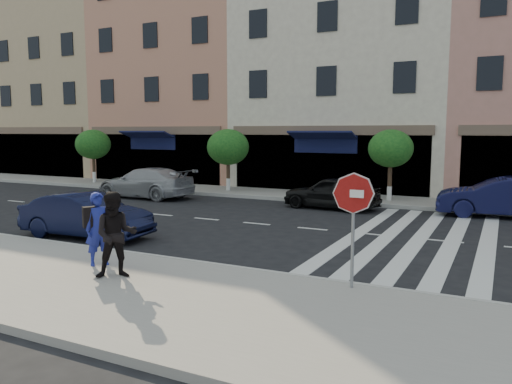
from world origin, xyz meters
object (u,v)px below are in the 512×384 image
object	(u,v)px
walker	(116,235)
car_far_right	(501,197)
car_far_left	(145,183)
stop_sign	(353,204)
car_near_mid	(86,215)
car_far_mid	(331,193)
photographer	(99,229)

from	to	relation	value
walker	car_far_right	size ratio (longest dim) A/B	0.40
car_far_left	walker	bearing A→B (deg)	38.65
stop_sign	car_near_mid	world-z (taller)	stop_sign
stop_sign	walker	world-z (taller)	stop_sign
car_far_left	car_near_mid	bearing A→B (deg)	29.99
car_near_mid	car_far_left	size ratio (longest dim) A/B	0.82
car_near_mid	car_far_right	xyz separation A→B (m)	(10.84, 9.29, 0.07)
walker	car_far_left	world-z (taller)	walker
car_far_mid	car_far_left	bearing A→B (deg)	-80.47
walker	car_far_mid	xyz separation A→B (m)	(0.76, 11.56, -0.37)
stop_sign	walker	bearing A→B (deg)	-161.15
car_far_left	car_far_mid	size ratio (longest dim) A/B	1.27
stop_sign	car_far_right	world-z (taller)	stop_sign
photographer	car_far_right	xyz separation A→B (m)	(7.89, 11.82, -0.23)
car_far_mid	car_far_right	world-z (taller)	car_far_right
walker	car_near_mid	size ratio (longest dim) A/B	0.44
stop_sign	car_far_mid	distance (m)	10.82
car_far_left	car_far_right	distance (m)	15.06
car_near_mid	car_far_left	bearing A→B (deg)	23.73
stop_sign	photographer	world-z (taller)	stop_sign
car_far_left	car_far_mid	distance (m)	8.89
walker	car_far_mid	bearing A→B (deg)	46.52
walker	car_near_mid	bearing A→B (deg)	102.31
car_near_mid	car_far_right	bearing A→B (deg)	-53.67
car_near_mid	car_far_mid	bearing A→B (deg)	-33.37
photographer	walker	world-z (taller)	walker
car_far_right	car_far_mid	bearing A→B (deg)	-88.55
photographer	walker	size ratio (longest dim) A/B	0.93
car_near_mid	car_far_left	distance (m)	8.83
stop_sign	car_far_right	distance (m)	11.23
car_far_right	stop_sign	bearing A→B (deg)	-18.64
car_far_left	car_far_right	xyz separation A→B (m)	(14.99, 1.50, 0.02)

